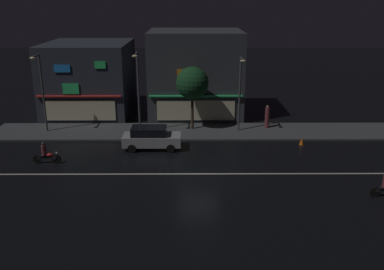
{
  "coord_description": "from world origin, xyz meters",
  "views": [
    {
      "loc": [
        -0.54,
        -24.61,
        10.81
      ],
      "look_at": [
        -0.39,
        2.93,
        1.67
      ],
      "focal_mm": 39.0,
      "sensor_mm": 36.0,
      "label": 1
    }
  ],
  "objects_px": {
    "pedestrian_on_sidewalk": "(267,117)",
    "streetlamp_mid": "(138,86)",
    "streetlamp_west": "(41,86)",
    "streetlamp_east": "(240,87)",
    "motorcycle_lead": "(46,155)",
    "traffic_cone": "(302,141)",
    "parked_car_near_kerb": "(151,137)"
  },
  "relations": [
    {
      "from": "traffic_cone",
      "to": "streetlamp_east",
      "type": "bearing_deg",
      "value": 146.08
    },
    {
      "from": "motorcycle_lead",
      "to": "streetlamp_east",
      "type": "bearing_deg",
      "value": 29.58
    },
    {
      "from": "streetlamp_west",
      "to": "streetlamp_mid",
      "type": "xyz_separation_m",
      "value": [
        7.85,
        -0.33,
        0.1
      ]
    },
    {
      "from": "streetlamp_east",
      "to": "streetlamp_mid",
      "type": "bearing_deg",
      "value": -177.36
    },
    {
      "from": "streetlamp_east",
      "to": "parked_car_near_kerb",
      "type": "distance_m",
      "value": 8.49
    },
    {
      "from": "streetlamp_west",
      "to": "streetlamp_mid",
      "type": "bearing_deg",
      "value": -2.42
    },
    {
      "from": "parked_car_near_kerb",
      "to": "motorcycle_lead",
      "type": "relative_size",
      "value": 2.26
    },
    {
      "from": "pedestrian_on_sidewalk",
      "to": "streetlamp_west",
      "type": "bearing_deg",
      "value": 114.58
    },
    {
      "from": "pedestrian_on_sidewalk",
      "to": "traffic_cone",
      "type": "bearing_deg",
      "value": -132.28
    },
    {
      "from": "streetlamp_east",
      "to": "parked_car_near_kerb",
      "type": "bearing_deg",
      "value": -151.31
    },
    {
      "from": "streetlamp_west",
      "to": "streetlamp_east",
      "type": "height_order",
      "value": "streetlamp_west"
    },
    {
      "from": "streetlamp_mid",
      "to": "pedestrian_on_sidewalk",
      "type": "distance_m",
      "value": 11.26
    },
    {
      "from": "pedestrian_on_sidewalk",
      "to": "streetlamp_east",
      "type": "bearing_deg",
      "value": 132.83
    },
    {
      "from": "parked_car_near_kerb",
      "to": "traffic_cone",
      "type": "distance_m",
      "value": 11.52
    },
    {
      "from": "streetlamp_west",
      "to": "traffic_cone",
      "type": "bearing_deg",
      "value": -8.24
    },
    {
      "from": "pedestrian_on_sidewalk",
      "to": "streetlamp_mid",
      "type": "bearing_deg",
      "value": 118.64
    },
    {
      "from": "streetlamp_mid",
      "to": "streetlamp_east",
      "type": "height_order",
      "value": "streetlamp_mid"
    },
    {
      "from": "pedestrian_on_sidewalk",
      "to": "motorcycle_lead",
      "type": "height_order",
      "value": "pedestrian_on_sidewalk"
    },
    {
      "from": "streetlamp_mid",
      "to": "traffic_cone",
      "type": "xyz_separation_m",
      "value": [
        12.74,
        -2.65,
        -3.8
      ]
    },
    {
      "from": "motorcycle_lead",
      "to": "traffic_cone",
      "type": "distance_m",
      "value": 18.77
    },
    {
      "from": "pedestrian_on_sidewalk",
      "to": "motorcycle_lead",
      "type": "xyz_separation_m",
      "value": [
        -16.41,
        -7.72,
        -0.41
      ]
    },
    {
      "from": "streetlamp_west",
      "to": "pedestrian_on_sidewalk",
      "type": "xyz_separation_m",
      "value": [
        18.6,
        1.04,
        -2.93
      ]
    },
    {
      "from": "streetlamp_west",
      "to": "parked_car_near_kerb",
      "type": "distance_m",
      "value": 10.34
    },
    {
      "from": "streetlamp_west",
      "to": "motorcycle_lead",
      "type": "xyz_separation_m",
      "value": [
        2.19,
        -6.68,
        -3.34
      ]
    },
    {
      "from": "pedestrian_on_sidewalk",
      "to": "motorcycle_lead",
      "type": "relative_size",
      "value": 1.03
    },
    {
      "from": "streetlamp_west",
      "to": "motorcycle_lead",
      "type": "height_order",
      "value": "streetlamp_west"
    },
    {
      "from": "parked_car_near_kerb",
      "to": "streetlamp_east",
      "type": "bearing_deg",
      "value": 28.69
    },
    {
      "from": "streetlamp_mid",
      "to": "streetlamp_west",
      "type": "bearing_deg",
      "value": 177.58
    },
    {
      "from": "streetlamp_mid",
      "to": "pedestrian_on_sidewalk",
      "type": "height_order",
      "value": "streetlamp_mid"
    },
    {
      "from": "traffic_cone",
      "to": "streetlamp_west",
      "type": "bearing_deg",
      "value": 171.76
    },
    {
      "from": "streetlamp_west",
      "to": "motorcycle_lead",
      "type": "distance_m",
      "value": 7.79
    },
    {
      "from": "streetlamp_east",
      "to": "motorcycle_lead",
      "type": "relative_size",
      "value": 3.26
    }
  ]
}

